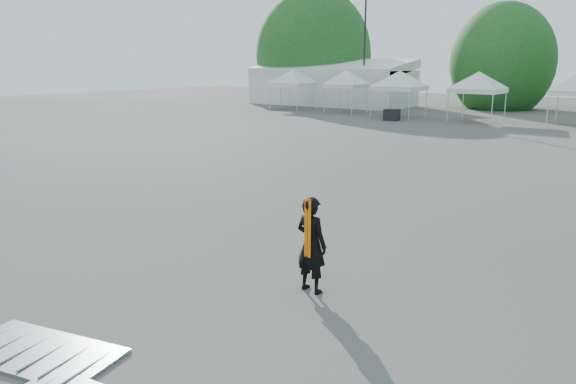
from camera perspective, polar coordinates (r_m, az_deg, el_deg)
The scene contains 12 objects.
ground at distance 12.67m, azimuth 4.55°, elevation -5.18°, with size 120.00×120.00×0.00m, color #474442.
marquee at distance 53.41m, azimuth 4.37°, elevation 10.93°, with size 15.00×6.25×4.23m.
light_pole_west at distance 50.52m, azimuth 7.80°, elevation 15.04°, with size 0.60×0.25×10.30m.
tree_far_w at distance 58.07m, azimuth 2.59°, elevation 13.66°, with size 4.80×4.80×7.30m.
tree_mid_w at distance 52.25m, azimuth 20.92°, elevation 12.23°, with size 4.16×4.16×6.33m.
tent_a at distance 48.38m, azimuth 0.53°, elevation 12.03°, with size 4.27×4.27×3.88m.
tent_b at distance 45.41m, azimuth 5.98°, elevation 11.89°, with size 3.86×3.86×3.88m.
tent_c at distance 41.94m, azimuth 11.31°, elevation 11.62°, with size 4.50×4.50×3.88m.
tent_d at distance 39.93m, azimuth 18.83°, elevation 11.12°, with size 4.39×4.39×3.88m.
man at distance 9.81m, azimuth 2.39°, elevation -5.35°, with size 0.67×0.48×1.72m.
barrier_left at distance 8.81m, azimuth -24.04°, elevation -14.63°, with size 2.49×1.63×0.07m.
crate_west at distance 39.61m, azimuth 10.49°, elevation 7.71°, with size 1.00×0.78×0.78m, color black.
Camera 1 is at (6.29, -10.26, 3.97)m, focal length 35.00 mm.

